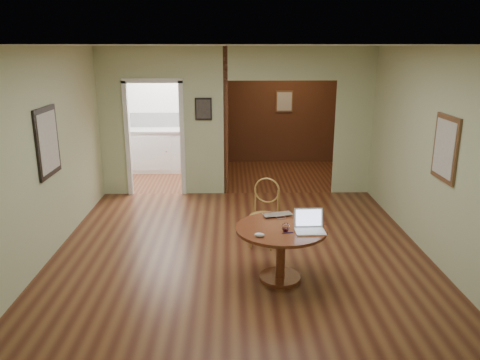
{
  "coord_description": "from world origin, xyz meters",
  "views": [
    {
      "loc": [
        -0.13,
        -5.97,
        2.69
      ],
      "look_at": [
        0.0,
        -0.2,
        1.03
      ],
      "focal_mm": 35.0,
      "sensor_mm": 36.0,
      "label": 1
    }
  ],
  "objects_px": {
    "closed_laptop": "(279,216)",
    "open_laptop": "(309,225)",
    "chair": "(265,209)",
    "dining_table": "(281,241)"
  },
  "relations": [
    {
      "from": "closed_laptop",
      "to": "open_laptop",
      "type": "bearing_deg",
      "value": -68.81
    },
    {
      "from": "chair",
      "to": "open_laptop",
      "type": "relative_size",
      "value": 2.79
    },
    {
      "from": "chair",
      "to": "open_laptop",
      "type": "height_order",
      "value": "chair"
    },
    {
      "from": "open_laptop",
      "to": "closed_laptop",
      "type": "distance_m",
      "value": 0.52
    },
    {
      "from": "dining_table",
      "to": "closed_laptop",
      "type": "bearing_deg",
      "value": 88.99
    },
    {
      "from": "dining_table",
      "to": "open_laptop",
      "type": "height_order",
      "value": "open_laptop"
    },
    {
      "from": "dining_table",
      "to": "open_laptop",
      "type": "distance_m",
      "value": 0.4
    },
    {
      "from": "open_laptop",
      "to": "closed_laptop",
      "type": "bearing_deg",
      "value": 124.22
    },
    {
      "from": "dining_table",
      "to": "chair",
      "type": "relative_size",
      "value": 1.13
    },
    {
      "from": "closed_laptop",
      "to": "chair",
      "type": "bearing_deg",
      "value": 84.38
    }
  ]
}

